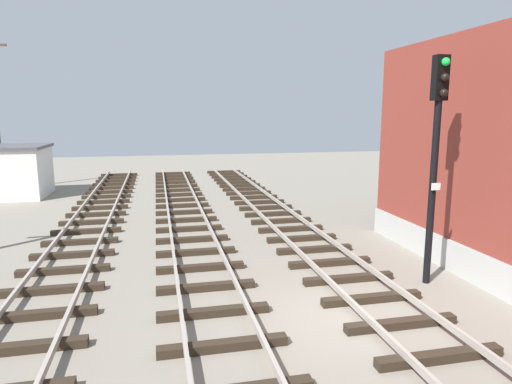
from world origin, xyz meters
name	(u,v)px	position (x,y,z in m)	size (l,w,h in m)	color
ground_plane	(344,318)	(0.00, 0.00, 0.00)	(80.00, 80.00, 0.00)	gray
track_near_building	(385,309)	(1.00, 0.00, 0.12)	(2.50, 50.47, 0.32)	#2D2319
track_centre	(218,326)	(-2.79, 0.00, 0.13)	(2.50, 50.47, 0.32)	#2D2319
track_far	(18,346)	(-6.57, 0.00, 0.13)	(2.50, 50.47, 0.32)	#2D2319
signal_mast	(436,145)	(3.00, 1.48, 3.65)	(0.36, 0.40, 5.86)	black
control_hut	(18,171)	(-11.22, 17.50, 1.39)	(3.00, 3.80, 2.76)	silver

